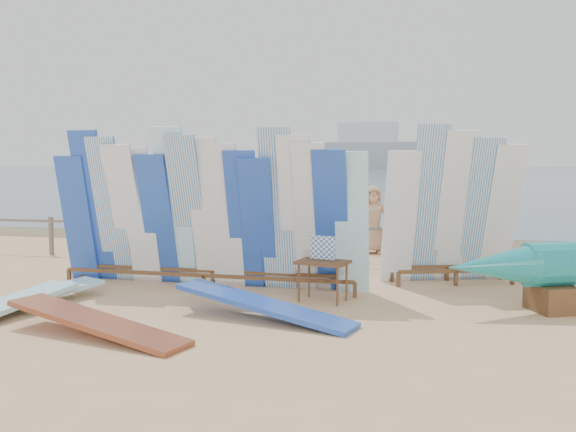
% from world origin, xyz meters
% --- Properties ---
extents(ground, '(160.00, 160.00, 0.00)m').
position_xyz_m(ground, '(0.00, 0.00, 0.00)').
color(ground, '#DAAC7D').
rests_on(ground, ground).
extents(ocean, '(320.00, 240.00, 0.02)m').
position_xyz_m(ocean, '(0.00, 128.00, 0.00)').
color(ocean, '#405A73').
rests_on(ocean, ground).
extents(wet_sand_strip, '(40.00, 2.60, 0.01)m').
position_xyz_m(wet_sand_strip, '(0.00, 7.20, 0.00)').
color(wet_sand_strip, brown).
rests_on(wet_sand_strip, ground).
extents(distant_ship, '(45.00, 8.00, 14.00)m').
position_xyz_m(distant_ship, '(-12.00, 180.00, 5.31)').
color(distant_ship, '#999EA3').
rests_on(distant_ship, ocean).
extents(fence, '(12.08, 0.08, 0.90)m').
position_xyz_m(fence, '(0.00, 3.00, 0.63)').
color(fence, '#746657').
rests_on(fence, ground).
extents(main_surfboard_rack, '(5.65, 0.92, 2.82)m').
position_xyz_m(main_surfboard_rack, '(0.95, 0.19, 1.25)').
color(main_surfboard_rack, brown).
rests_on(main_surfboard_rack, ground).
extents(side_surfboard_rack, '(2.58, 1.45, 2.88)m').
position_xyz_m(side_surfboard_rack, '(5.17, 1.50, 1.30)').
color(side_surfboard_rack, brown).
rests_on(side_surfboard_rack, ground).
extents(vendor_table, '(0.89, 0.72, 1.05)m').
position_xyz_m(vendor_table, '(3.11, -0.45, 0.35)').
color(vendor_table, brown).
rests_on(vendor_table, ground).
extents(flat_board_d, '(2.74, 1.28, 0.43)m').
position_xyz_m(flat_board_d, '(2.49, -1.75, 0.00)').
color(flat_board_d, blue).
rests_on(flat_board_d, ground).
extents(flat_board_c, '(2.74, 1.29, 0.37)m').
position_xyz_m(flat_board_c, '(0.61, -2.99, 0.00)').
color(flat_board_c, brown).
rests_on(flat_board_c, ground).
extents(flat_board_b, '(1.64, 2.69, 0.25)m').
position_xyz_m(flat_board_b, '(-1.32, -1.86, 0.00)').
color(flat_board_b, '#93D8EC').
rests_on(flat_board_b, ground).
extents(beach_chair_left, '(0.58, 0.60, 0.83)m').
position_xyz_m(beach_chair_left, '(1.43, 3.83, 0.24)').
color(beach_chair_left, '#B01216').
rests_on(beach_chair_left, ground).
extents(beach_chair_right, '(0.72, 0.74, 0.96)m').
position_xyz_m(beach_chair_right, '(1.06, 3.59, 0.28)').
color(beach_chair_right, '#B01216').
rests_on(beach_chair_right, ground).
extents(stroller, '(0.70, 0.82, 0.95)m').
position_xyz_m(stroller, '(1.39, 3.63, 0.38)').
color(stroller, '#B01216').
rests_on(stroller, ground).
extents(beachgoer_2, '(0.86, 0.98, 1.84)m').
position_xyz_m(beachgoer_2, '(-3.68, 4.02, 0.92)').
color(beachgoer_2, beige).
rests_on(beachgoer_2, ground).
extents(beachgoer_8, '(0.93, 0.92, 1.82)m').
position_xyz_m(beachgoer_8, '(4.40, 5.12, 0.91)').
color(beachgoer_8, beige).
rests_on(beachgoer_8, ground).
extents(beachgoer_0, '(0.88, 0.75, 1.63)m').
position_xyz_m(beachgoer_0, '(-3.61, 3.60, 0.82)').
color(beachgoer_0, tan).
rests_on(beachgoer_0, ground).
extents(beachgoer_6, '(0.85, 0.50, 1.64)m').
position_xyz_m(beachgoer_6, '(3.48, 4.87, 0.82)').
color(beachgoer_6, tan).
rests_on(beachgoer_6, ground).
extents(beachgoer_7, '(0.69, 0.67, 1.70)m').
position_xyz_m(beachgoer_7, '(4.29, 5.30, 0.85)').
color(beachgoer_7, '#8C6042').
rests_on(beachgoer_7, ground).
extents(beachgoer_11, '(1.51, 1.68, 1.85)m').
position_xyz_m(beachgoer_11, '(-5.82, 7.18, 0.93)').
color(beachgoer_11, beige).
rests_on(beachgoer_11, ground).
extents(beachgoer_10, '(0.66, 1.11, 1.77)m').
position_xyz_m(beachgoer_10, '(5.05, 4.23, 0.88)').
color(beachgoer_10, '#8C6042').
rests_on(beachgoer_10, ground).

